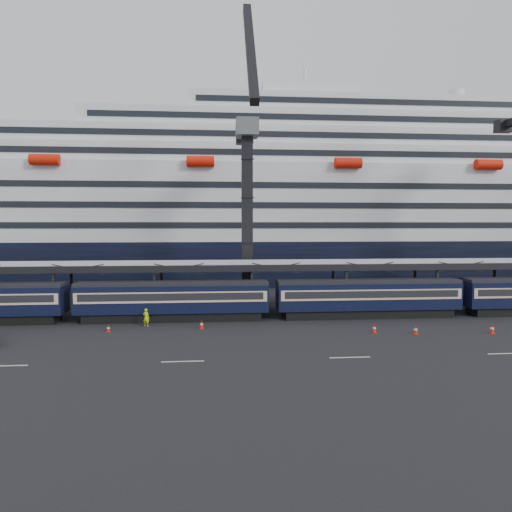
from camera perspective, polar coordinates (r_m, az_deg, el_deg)
The scene contains 11 objects.
ground at distance 43.83m, azimuth 28.17°, elevation -9.20°, with size 260.00×260.00×0.00m, color black.
train at distance 50.03m, azimuth 17.48°, elevation -4.75°, with size 133.05×3.00×4.05m.
canopy at distance 55.18m, azimuth 20.45°, elevation -0.83°, with size 130.00×6.25×5.53m.
cruise_ship at distance 84.79m, azimuth 10.64°, elevation 5.75°, with size 214.09×28.84×34.00m.
crane_dark_near at distance 54.51m, azimuth -1.09°, elevation 6.39°, with size 4.50×17.75×35.08m.
worker at distance 44.68m, azimuth -13.57°, elevation -7.47°, with size 0.62×0.41×1.70m, color #D1F50C.
traffic_cone_a at distance 43.39m, azimuth -17.98°, elevation -8.59°, with size 0.34×0.34×0.68m.
traffic_cone_b at distance 42.89m, azimuth -6.81°, elevation -8.48°, with size 0.40×0.40×0.81m.
traffic_cone_c at distance 42.89m, azimuth 19.33°, elevation -8.69°, with size 0.40×0.40×0.80m.
traffic_cone_d at distance 42.39m, azimuth 14.58°, elevation -8.74°, with size 0.40×0.40×0.80m.
traffic_cone_e at distance 45.81m, azimuth 27.42°, elevation -8.07°, with size 0.43×0.43×0.86m.
Camera 1 is at (-23.43, -35.76, 9.65)m, focal length 32.00 mm.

